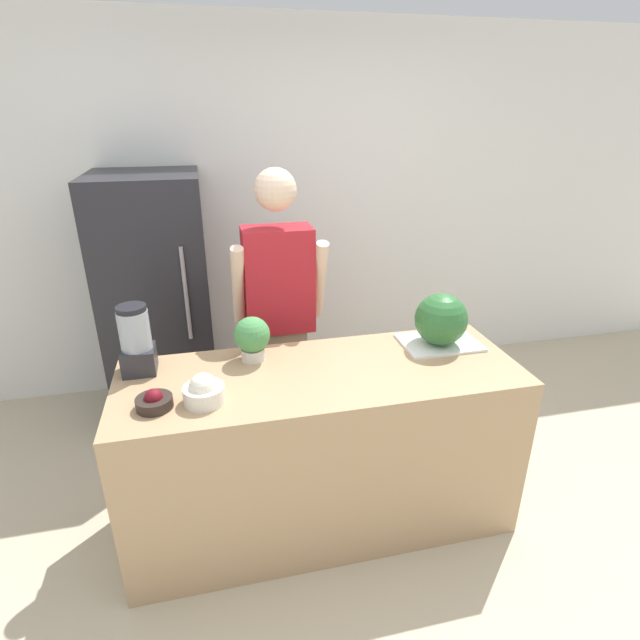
# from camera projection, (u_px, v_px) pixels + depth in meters

# --- Properties ---
(ground_plane) EXTENTS (14.00, 14.00, 0.00)m
(ground_plane) POSITION_uv_depth(u_px,v_px,m) (338.00, 567.00, 2.39)
(ground_plane) COLOR beige
(wall_back) EXTENTS (8.00, 0.06, 2.60)m
(wall_back) POSITION_uv_depth(u_px,v_px,m) (270.00, 213.00, 3.68)
(wall_back) COLOR white
(wall_back) RESTS_ON ground_plane
(counter_island) EXTENTS (1.90, 0.69, 0.88)m
(counter_island) POSITION_uv_depth(u_px,v_px,m) (322.00, 448.00, 2.52)
(counter_island) COLOR tan
(counter_island) RESTS_ON ground_plane
(refrigerator) EXTENTS (0.67, 0.73, 1.66)m
(refrigerator) POSITION_uv_depth(u_px,v_px,m) (158.00, 301.00, 3.33)
(refrigerator) COLOR #232328
(refrigerator) RESTS_ON ground_plane
(person) EXTENTS (0.52, 0.27, 1.74)m
(person) POSITION_uv_depth(u_px,v_px,m) (280.00, 316.00, 2.89)
(person) COLOR gray
(person) RESTS_ON ground_plane
(cutting_board) EXTENTS (0.40, 0.29, 0.01)m
(cutting_board) POSITION_uv_depth(u_px,v_px,m) (439.00, 342.00, 2.62)
(cutting_board) COLOR white
(cutting_board) RESTS_ON counter_island
(watermelon) EXTENTS (0.27, 0.27, 0.27)m
(watermelon) POSITION_uv_depth(u_px,v_px,m) (441.00, 319.00, 2.54)
(watermelon) COLOR #2D6B33
(watermelon) RESTS_ON cutting_board
(bowl_cherries) EXTENTS (0.15, 0.15, 0.09)m
(bowl_cherries) POSITION_uv_depth(u_px,v_px,m) (154.00, 401.00, 2.05)
(bowl_cherries) COLOR #2D231E
(bowl_cherries) RESTS_ON counter_island
(bowl_cream) EXTENTS (0.17, 0.17, 0.13)m
(bowl_cream) POSITION_uv_depth(u_px,v_px,m) (204.00, 391.00, 2.08)
(bowl_cream) COLOR white
(bowl_cream) RESTS_ON counter_island
(blender) EXTENTS (0.15, 0.15, 0.33)m
(blender) POSITION_uv_depth(u_px,v_px,m) (136.00, 341.00, 2.29)
(blender) COLOR #28282D
(blender) RESTS_ON counter_island
(potted_plant) EXTENTS (0.18, 0.18, 0.22)m
(potted_plant) POSITION_uv_depth(u_px,v_px,m) (252.00, 337.00, 2.41)
(potted_plant) COLOR beige
(potted_plant) RESTS_ON counter_island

